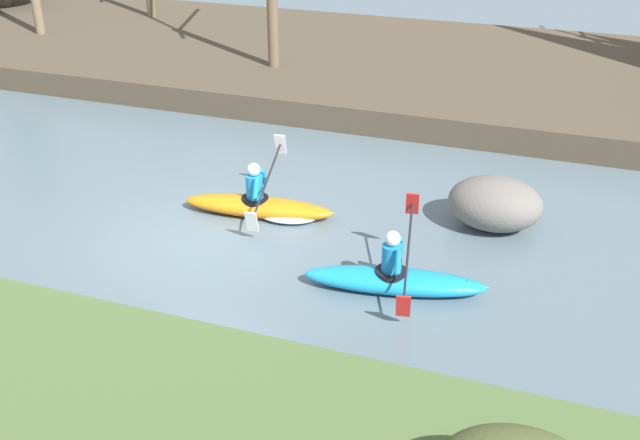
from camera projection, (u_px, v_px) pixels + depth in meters
name	position (u px, v px, depth m)	size (l,w,h in m)	color
ground_plane	(196.00, 242.00, 12.50)	(90.00, 90.00, 0.00)	slate
riverbank_far	(366.00, 64.00, 20.76)	(44.00, 9.02, 0.61)	#4C4233
kayaker_lead	(396.00, 278.00, 11.09)	(2.79, 2.06, 1.20)	#1993D6
kayaker_middle	(264.00, 206.00, 13.24)	(2.80, 2.07, 1.20)	orange
boulder_midstream	(495.00, 203.00, 12.76)	(1.61, 1.26, 0.91)	slate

